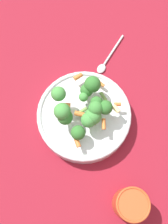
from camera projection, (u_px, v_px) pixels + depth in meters
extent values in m
plane|color=maroon|center=(84.00, 119.00, 0.81)|extent=(3.00, 3.00, 0.00)
cylinder|color=silver|center=(84.00, 117.00, 0.79)|extent=(0.28, 0.28, 0.05)
torus|color=silver|center=(84.00, 114.00, 0.77)|extent=(0.28, 0.28, 0.01)
cylinder|color=#8CB766|center=(78.00, 135.00, 0.73)|extent=(0.01, 0.01, 0.02)
sphere|color=#33722D|center=(78.00, 133.00, 0.71)|extent=(0.04, 0.04, 0.04)
cylinder|color=#8CB766|center=(93.00, 119.00, 0.74)|extent=(0.02, 0.02, 0.02)
sphere|color=#479342|center=(93.00, 116.00, 0.71)|extent=(0.05, 0.05, 0.05)
cylinder|color=#8CB766|center=(105.00, 111.00, 0.73)|extent=(0.01, 0.01, 0.02)
sphere|color=#33722D|center=(105.00, 107.00, 0.71)|extent=(0.04, 0.04, 0.04)
cylinder|color=#8CB766|center=(66.00, 120.00, 0.73)|extent=(0.01, 0.01, 0.02)
sphere|color=#33722D|center=(65.00, 117.00, 0.71)|extent=(0.04, 0.04, 0.04)
cylinder|color=#8CB766|center=(88.00, 123.00, 0.73)|extent=(0.01, 0.01, 0.02)
sphere|color=#479342|center=(89.00, 120.00, 0.71)|extent=(0.04, 0.04, 0.04)
cylinder|color=#8CB766|center=(59.00, 98.00, 0.73)|extent=(0.01, 0.01, 0.02)
sphere|color=#479342|center=(58.00, 94.00, 0.70)|extent=(0.04, 0.04, 0.04)
cylinder|color=#8CB766|center=(96.00, 105.00, 0.73)|extent=(0.01, 0.01, 0.01)
sphere|color=#33722D|center=(97.00, 102.00, 0.71)|extent=(0.03, 0.03, 0.03)
cylinder|color=#8CB766|center=(92.00, 89.00, 0.76)|extent=(0.02, 0.02, 0.02)
sphere|color=#33722D|center=(93.00, 84.00, 0.73)|extent=(0.05, 0.05, 0.05)
cylinder|color=#8CB766|center=(87.00, 93.00, 0.77)|extent=(0.01, 0.01, 0.02)
sphere|color=#33722D|center=(87.00, 90.00, 0.75)|extent=(0.04, 0.04, 0.04)
cylinder|color=#8CB766|center=(63.00, 115.00, 0.72)|extent=(0.02, 0.02, 0.02)
sphere|color=#479342|center=(62.00, 111.00, 0.69)|extent=(0.05, 0.05, 0.05)
cylinder|color=#8CB766|center=(95.00, 112.00, 0.73)|extent=(0.01, 0.01, 0.02)
sphere|color=#3D8438|center=(96.00, 108.00, 0.70)|extent=(0.04, 0.04, 0.04)
cylinder|color=#8CB766|center=(84.00, 99.00, 0.76)|extent=(0.01, 0.01, 0.01)
sphere|color=#479342|center=(83.00, 97.00, 0.74)|extent=(0.03, 0.03, 0.03)
cylinder|color=orange|center=(77.00, 142.00, 0.71)|extent=(0.02, 0.03, 0.01)
cylinder|color=orange|center=(66.00, 105.00, 0.74)|extent=(0.03, 0.03, 0.01)
cylinder|color=#729E4C|center=(103.00, 96.00, 0.77)|extent=(0.01, 0.03, 0.01)
cylinder|color=orange|center=(118.00, 104.00, 0.74)|extent=(0.02, 0.02, 0.01)
cylinder|color=orange|center=(80.00, 114.00, 0.74)|extent=(0.03, 0.03, 0.01)
cylinder|color=orange|center=(104.00, 124.00, 0.71)|extent=(0.02, 0.03, 0.01)
cylinder|color=orange|center=(101.00, 84.00, 0.78)|extent=(0.02, 0.03, 0.01)
cylinder|color=orange|center=(78.00, 77.00, 0.77)|extent=(0.03, 0.01, 0.01)
cylinder|color=orange|center=(60.00, 109.00, 0.75)|extent=(0.02, 0.02, 0.01)
cylinder|color=#729E4C|center=(92.00, 123.00, 0.72)|extent=(0.02, 0.02, 0.01)
cylinder|color=#729E4C|center=(83.00, 110.00, 0.76)|extent=(0.03, 0.01, 0.01)
cylinder|color=beige|center=(116.00, 109.00, 0.73)|extent=(0.02, 0.03, 0.01)
cylinder|color=#729E4C|center=(100.00, 111.00, 0.74)|extent=(0.02, 0.02, 0.01)
cylinder|color=#CC4C23|center=(130.00, 204.00, 0.69)|extent=(0.09, 0.09, 0.09)
torus|color=#CC4C23|center=(133.00, 205.00, 0.65)|extent=(0.09, 0.09, 0.01)
cylinder|color=silver|center=(114.00, 50.00, 0.88)|extent=(0.12, 0.06, 0.01)
ellipsoid|color=silver|center=(101.00, 69.00, 0.86)|extent=(0.04, 0.04, 0.01)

